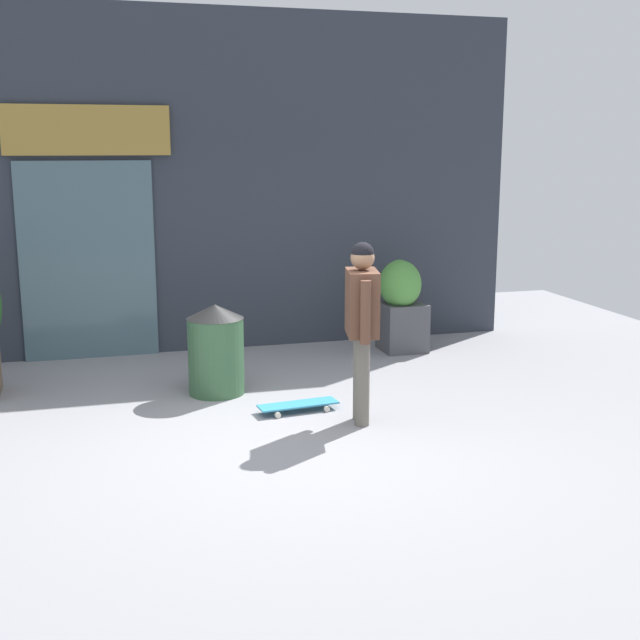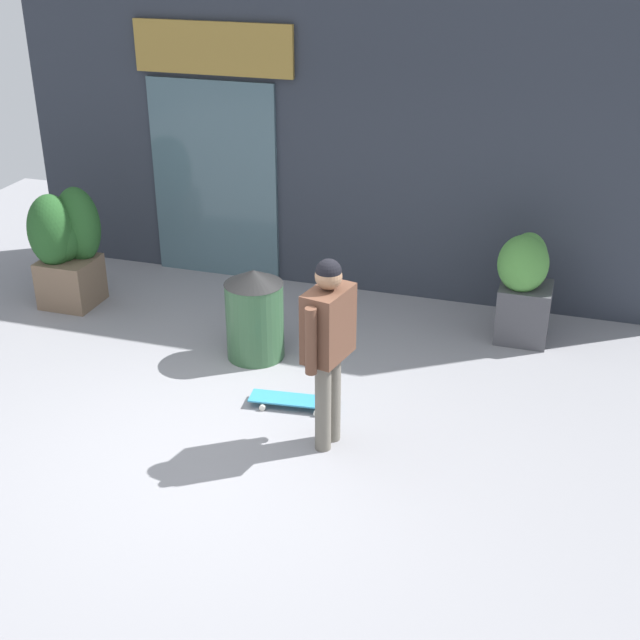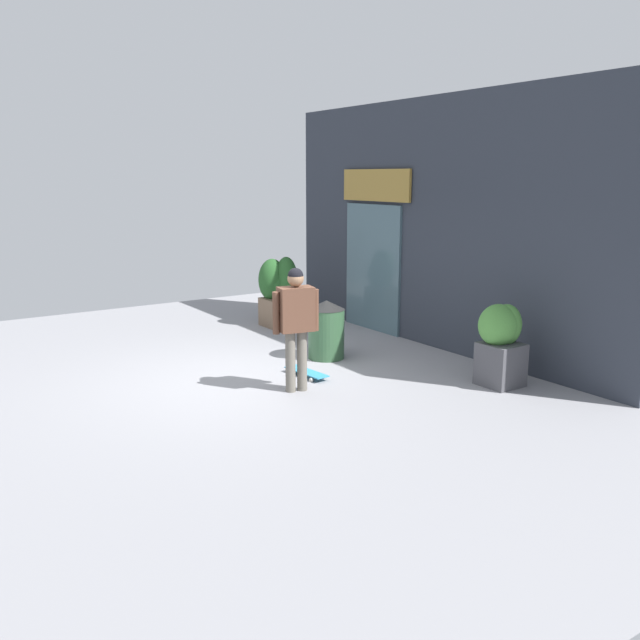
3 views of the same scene
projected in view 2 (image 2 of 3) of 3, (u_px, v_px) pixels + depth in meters
ground_plane at (222, 445)px, 7.00m from camera, size 12.00×12.00×0.00m
building_facade at (338, 113)px, 9.14m from camera, size 7.41×0.31×3.97m
skateboarder at (328, 336)px, 6.60m from camera, size 0.35×0.61×1.62m
skateboard at (292, 400)px, 7.52m from camera, size 0.77×0.32×0.08m
planter_box_left at (524, 281)px, 8.47m from camera, size 0.56×0.61×1.10m
planter_box_right at (64, 242)px, 9.19m from camera, size 0.70×0.64×1.30m
trash_bin at (255, 314)px, 8.19m from camera, size 0.57×0.57×0.90m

